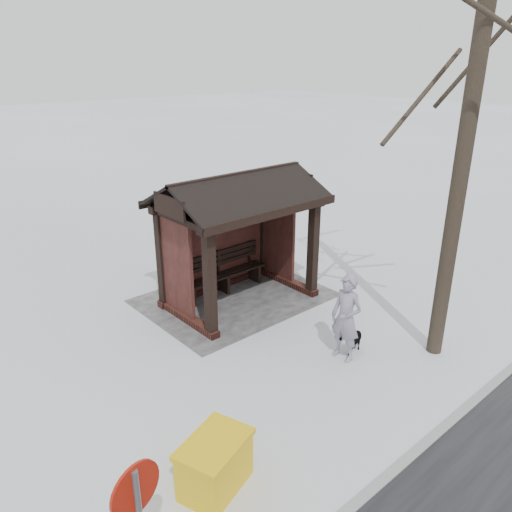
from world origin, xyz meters
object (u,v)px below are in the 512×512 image
Objects in this scene: bus_shelter at (234,212)px; tree_near at (487,3)px; dog at (351,340)px; grit_bin at (215,464)px; pedestrian at (346,318)px.

bus_shelter is 0.40× the size of tree_near.
bus_shelter is 3.82m from dog.
dog is at bearing 173.97° from grit_bin.
pedestrian is (1.54, -1.02, -5.29)m from tree_near.
tree_near is 5.60m from pedestrian.
grit_bin is (3.77, 4.22, -1.78)m from bus_shelter.
bus_shelter is at bearing -150.69° from grit_bin.
dog is at bearing 93.93° from bus_shelter.
grit_bin is at bearing -1.50° from tree_near.
pedestrian is (0.04, 3.34, -1.30)m from bus_shelter.
bus_shelter is 5.93m from grit_bin.
bus_shelter is 6.10m from tree_near.
pedestrian is at bearing -33.49° from tree_near.
bus_shelter reaches higher than pedestrian.
pedestrian is at bearing 174.35° from grit_bin.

